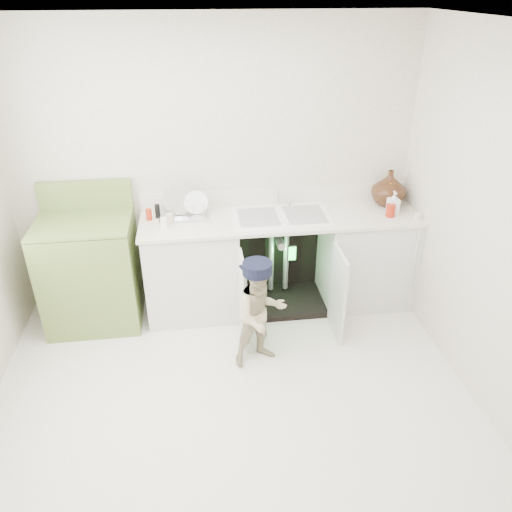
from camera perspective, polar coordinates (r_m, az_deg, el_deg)
The scene contains 5 objects.
ground at distance 3.80m, azimuth -2.58°, elevation -16.12°, with size 3.50×3.50×0.00m, color beige.
room_shell at distance 3.05m, azimuth -3.09°, elevation 0.74°, with size 6.00×5.50×1.26m.
counter_run at distance 4.54m, azimuth 3.17°, elevation -0.30°, with size 2.44×1.02×1.22m.
avocado_stove at distance 4.53m, azimuth -18.33°, elevation -1.56°, with size 0.78×0.65×1.21m.
repair_worker at distance 3.85m, azimuth 0.56°, elevation -6.52°, with size 0.61×0.67×0.90m.
Camera 1 is at (-0.19, -2.68, 2.69)m, focal length 35.00 mm.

